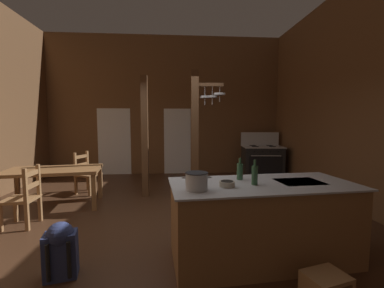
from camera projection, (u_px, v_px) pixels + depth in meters
name	position (u px, v px, depth m)	size (l,w,h in m)	color
ground_plane	(160.00, 229.00, 3.95)	(7.91, 8.88, 0.10)	#422819
wall_back	(166.00, 106.00, 7.84)	(7.91, 0.14, 4.27)	brown
wall_right	(384.00, 91.00, 4.03)	(0.14, 8.88, 4.27)	brown
glazed_door_back_left	(114.00, 142.00, 7.74)	(1.00, 0.01, 2.05)	white
glazed_panel_back_right	(177.00, 141.00, 7.89)	(0.84, 0.01, 2.05)	white
kitchen_island	(262.00, 221.00, 2.98)	(2.23, 1.14, 0.92)	olive
stove_range	(262.00, 161.00, 7.35)	(1.21, 0.92, 1.32)	black
support_post_with_pot_rack	(197.00, 132.00, 4.89)	(0.67, 0.23, 2.62)	brown
support_post_center	(145.00, 137.00, 5.42)	(0.14, 0.14, 2.62)	brown
step_stool	(326.00, 288.00, 2.21)	(0.42, 0.36, 0.30)	#9E7044
dining_table	(53.00, 173.00, 4.79)	(1.81, 1.13, 0.74)	olive
ladderback_chair_near_window	(87.00, 174.00, 5.76)	(0.58, 0.58, 0.95)	#9E7044
ladderback_chair_by_post	(24.00, 198.00, 3.91)	(0.45, 0.45, 0.95)	#9E7044
backpack	(61.00, 248.00, 2.63)	(0.36, 0.35, 0.60)	navy
stockpot_on_counter	(197.00, 181.00, 2.64)	(0.32, 0.24, 0.19)	#B7BABF
mixing_bowl_on_counter	(227.00, 184.00, 2.78)	(0.17, 0.17, 0.06)	#B2A893
bottle_tall_on_counter	(240.00, 171.00, 3.11)	(0.08, 0.08, 0.27)	#2D5638
bottle_short_on_counter	(255.00, 175.00, 2.85)	(0.07, 0.07, 0.29)	#2D5638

